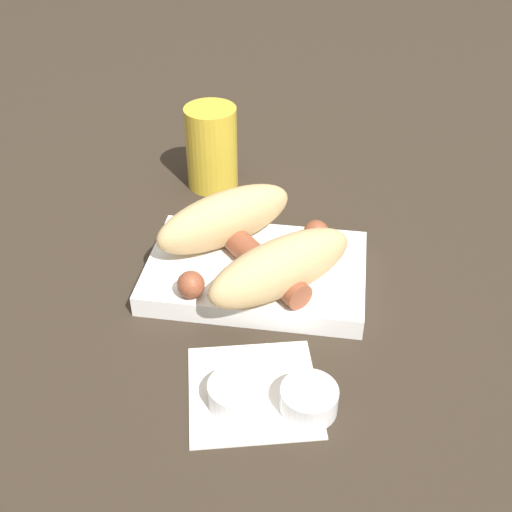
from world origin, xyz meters
The scene contains 9 objects.
ground_plane centered at (0.00, 0.00, 0.00)m, with size 3.00×3.00×0.00m, color #33281E.
food_tray centered at (0.00, 0.00, 0.01)m, with size 0.24×0.16×0.02m.
bread_roll centered at (0.00, 0.00, 0.06)m, with size 0.24×0.24×0.06m.
sausage centered at (0.00, 0.01, 0.04)m, with size 0.15×0.14×0.03m.
pickled_veggies centered at (0.07, -0.04, 0.03)m, with size 0.07×0.07×0.00m.
napkin centered at (-0.02, 0.16, 0.00)m, with size 0.14×0.14×0.00m.
condiment_cup_near centered at (-0.01, 0.18, 0.01)m, with size 0.05×0.05×0.03m.
condiment_cup_far centered at (-0.07, 0.17, 0.01)m, with size 0.05×0.05×0.03m.
drink_glass centered at (0.09, -0.20, 0.06)m, with size 0.07×0.07×0.11m.
Camera 1 is at (-0.08, 0.55, 0.46)m, focal length 45.00 mm.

